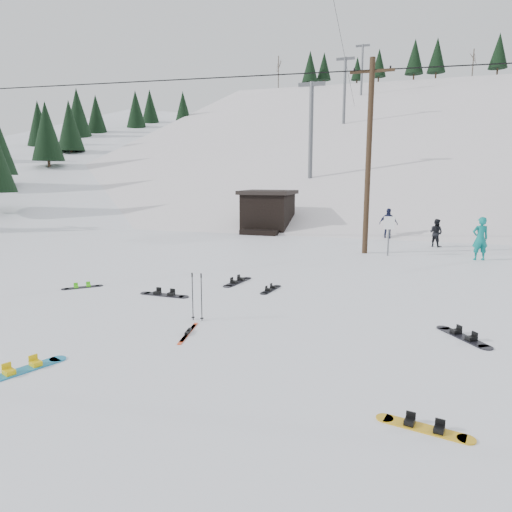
% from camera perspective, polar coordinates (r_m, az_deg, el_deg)
% --- Properties ---
extents(ground, '(200.00, 200.00, 0.00)m').
position_cam_1_polar(ground, '(9.95, -5.66, -11.93)').
color(ground, white).
rests_on(ground, ground).
extents(ski_slope, '(60.00, 85.24, 65.97)m').
position_cam_1_polar(ski_slope, '(65.46, 14.29, -4.20)').
color(ski_slope, white).
rests_on(ski_slope, ground).
extents(ridge_left, '(47.54, 95.03, 58.38)m').
position_cam_1_polar(ridge_left, '(70.59, -16.71, -2.45)').
color(ridge_left, white).
rests_on(ridge_left, ground).
extents(treeline_left, '(20.00, 64.00, 10.00)m').
position_cam_1_polar(treeline_left, '(61.53, -19.93, 5.95)').
color(treeline_left, black).
rests_on(treeline_left, ground).
extents(treeline_crest, '(50.00, 6.00, 10.00)m').
position_cam_1_polar(treeline_crest, '(94.58, 15.93, 7.38)').
color(treeline_crest, black).
rests_on(treeline_crest, ski_slope).
extents(utility_pole, '(2.00, 0.26, 9.00)m').
position_cam_1_polar(utility_pole, '(22.52, 13.90, 12.19)').
color(utility_pole, '#3A2819').
rests_on(utility_pole, ground).
extents(trail_sign, '(0.50, 0.09, 1.85)m').
position_cam_1_polar(trail_sign, '(22.15, 16.28, 3.29)').
color(trail_sign, '#595B60').
rests_on(trail_sign, ground).
extents(lift_hut, '(3.40, 4.10, 2.75)m').
position_cam_1_polar(lift_hut, '(30.74, 1.48, 5.63)').
color(lift_hut, black).
rests_on(lift_hut, ground).
extents(lift_tower_near, '(2.20, 0.36, 8.00)m').
position_cam_1_polar(lift_tower_near, '(39.43, 6.90, 15.97)').
color(lift_tower_near, '#595B60').
rests_on(lift_tower_near, ski_slope).
extents(lift_tower_mid, '(2.20, 0.36, 8.00)m').
position_cam_1_polar(lift_tower_mid, '(59.90, 11.03, 20.07)').
color(lift_tower_mid, '#595B60').
rests_on(lift_tower_mid, ski_slope).
extents(lift_tower_far, '(2.20, 0.36, 8.00)m').
position_cam_1_polar(lift_tower_far, '(80.66, 13.12, 22.03)').
color(lift_tower_far, '#595B60').
rests_on(lift_tower_far, ski_slope).
extents(hero_snowboard, '(0.82, 1.63, 0.12)m').
position_cam_1_polar(hero_snowboard, '(10.10, -27.14, -12.51)').
color(hero_snowboard, '#1C87B7').
rests_on(hero_snowboard, ground).
extents(hero_skis, '(0.37, 1.51, 0.08)m').
position_cam_1_polar(hero_skis, '(11.14, -8.48, -9.44)').
color(hero_skis, red).
rests_on(hero_skis, ground).
extents(ski_poles, '(0.34, 0.09, 1.25)m').
position_cam_1_polar(ski_poles, '(11.91, -7.38, -5.01)').
color(ski_poles, black).
rests_on(ski_poles, ground).
extents(board_scatter_a, '(1.70, 0.36, 0.12)m').
position_cam_1_polar(board_scatter_a, '(14.65, -11.39, -4.74)').
color(board_scatter_a, black).
rests_on(board_scatter_a, ground).
extents(board_scatter_b, '(0.53, 1.70, 0.12)m').
position_cam_1_polar(board_scatter_b, '(16.09, -2.33, -3.22)').
color(board_scatter_b, black).
rests_on(board_scatter_b, ground).
extents(board_scatter_c, '(1.03, 1.01, 0.09)m').
position_cam_1_polar(board_scatter_c, '(16.42, -20.88, -3.63)').
color(board_scatter_c, black).
rests_on(board_scatter_c, ground).
extents(board_scatter_d, '(1.10, 1.42, 0.12)m').
position_cam_1_polar(board_scatter_d, '(11.77, 24.48, -9.15)').
color(board_scatter_d, black).
rests_on(board_scatter_d, ground).
extents(board_scatter_e, '(1.40, 0.51, 0.10)m').
position_cam_1_polar(board_scatter_e, '(7.64, 20.25, -19.47)').
color(board_scatter_e, yellow).
rests_on(board_scatter_e, ground).
extents(board_scatter_f, '(0.40, 1.36, 0.10)m').
position_cam_1_polar(board_scatter_f, '(15.04, 1.86, -4.18)').
color(board_scatter_f, black).
rests_on(board_scatter_f, ground).
extents(skier_teal, '(0.81, 0.65, 1.93)m').
position_cam_1_polar(skier_teal, '(22.52, 26.22, 1.97)').
color(skier_teal, '#0B746F').
rests_on(skier_teal, ground).
extents(skier_dark, '(0.91, 0.87, 1.48)m').
position_cam_1_polar(skier_dark, '(25.87, 21.58, 2.71)').
color(skier_dark, black).
rests_on(skier_dark, ground).
extents(skier_navy, '(1.14, 0.64, 1.83)m').
position_cam_1_polar(skier_navy, '(28.01, 16.22, 3.88)').
color(skier_navy, '#171C3B').
rests_on(skier_navy, ground).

